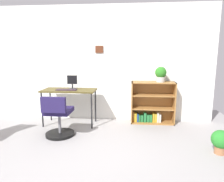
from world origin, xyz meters
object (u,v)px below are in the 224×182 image
(monitor, at_px, (72,82))
(potted_plant_floor, at_px, (221,141))
(office_chair, at_px, (58,118))
(keyboard, at_px, (67,90))
(bookshelf_low, at_px, (151,104))
(desk, at_px, (69,93))
(potted_plant_on_shelf, at_px, (161,74))

(monitor, height_order, potted_plant_floor, monitor)
(office_chair, bearing_deg, keyboard, 92.20)
(bookshelf_low, distance_m, potted_plant_floor, 1.63)
(keyboard, xyz_separation_m, bookshelf_low, (1.76, 0.36, -0.36))
(desk, height_order, bookshelf_low, bookshelf_low)
(monitor, height_order, keyboard, monitor)
(office_chair, distance_m, potted_plant_on_shelf, 2.22)
(keyboard, relative_size, potted_plant_floor, 1.15)
(potted_plant_floor, bearing_deg, monitor, 155.72)
(keyboard, bearing_deg, potted_plant_on_shelf, 8.97)
(office_chair, height_order, potted_plant_floor, office_chair)
(bookshelf_low, bearing_deg, potted_plant_floor, -56.77)
(office_chair, xyz_separation_m, potted_plant_on_shelf, (1.90, 0.89, 0.73))
(monitor, distance_m, potted_plant_floor, 2.91)
(desk, relative_size, potted_plant_floor, 3.02)
(potted_plant_on_shelf, relative_size, potted_plant_floor, 0.87)
(desk, relative_size, office_chair, 1.43)
(potted_plant_on_shelf, bearing_deg, bookshelf_low, 159.99)
(office_chair, relative_size, bookshelf_low, 0.84)
(monitor, height_order, bookshelf_low, monitor)
(keyboard, height_order, office_chair, office_chair)
(desk, distance_m, potted_plant_on_shelf, 1.95)
(potted_plant_on_shelf, bearing_deg, monitor, -175.76)
(desk, bearing_deg, potted_plant_floor, -22.33)
(desk, bearing_deg, monitor, 61.07)
(office_chair, bearing_deg, bookshelf_low, 28.62)
(desk, height_order, office_chair, office_chair)
(monitor, xyz_separation_m, office_chair, (-0.05, -0.75, -0.56))
(monitor, relative_size, potted_plant_on_shelf, 0.90)
(desk, xyz_separation_m, bookshelf_low, (1.73, 0.28, -0.28))
(keyboard, xyz_separation_m, potted_plant_on_shelf, (1.92, 0.30, 0.31))
(keyboard, height_order, potted_plant_floor, keyboard)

